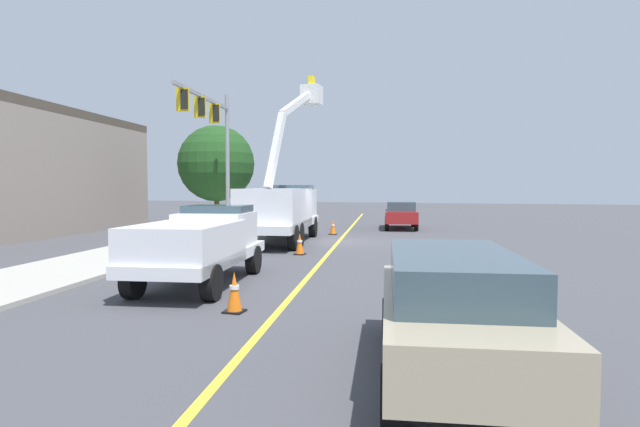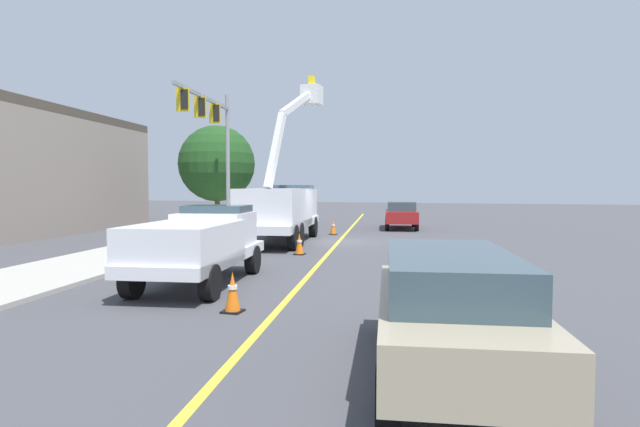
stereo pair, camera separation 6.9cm
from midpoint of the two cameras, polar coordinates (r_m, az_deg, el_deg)
ground at (r=24.14m, az=2.22°, el=-3.17°), size 120.00×120.00×0.00m
sidewalk_far_side at (r=25.94m, az=-14.60°, el=-2.70°), size 59.79×13.29×0.12m
lane_centre_stripe at (r=24.14m, az=2.22°, el=-3.16°), size 49.36×8.27×0.01m
utility_bucket_truck at (r=23.78m, az=-4.25°, el=0.69°), size 8.50×3.80×7.93m
service_pickup_truck at (r=13.78m, az=-13.30°, el=-3.22°), size 5.87×2.98×2.06m
passing_minivan at (r=31.88m, az=9.18°, el=0.05°), size 5.04×2.65×1.69m
trailing_sedan at (r=7.31m, az=14.65°, el=-9.92°), size 5.04×2.65×1.69m
traffic_cone_leading at (r=10.74m, az=-9.63°, el=-8.73°), size 0.40×0.40×0.85m
traffic_cone_mid_front at (r=19.44m, az=-2.23°, el=-3.45°), size 0.40×0.40×0.83m
traffic_cone_mid_rear at (r=27.59m, az=1.56°, el=-1.54°), size 0.40×0.40×0.82m
traffic_signal_mast at (r=26.61m, az=-11.82°, el=9.11°), size 7.23×1.40×7.66m
commercial_building_backdrop at (r=32.16m, az=-31.95°, el=4.04°), size 19.29×10.22×6.86m
street_tree_right at (r=32.66m, az=-11.47°, el=5.51°), size 4.78×4.78×6.45m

